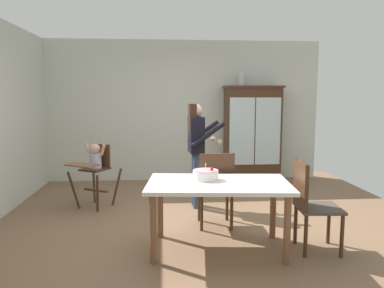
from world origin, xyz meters
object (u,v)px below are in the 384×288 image
at_px(ceramic_vase, 241,79).
at_px(dining_table, 218,191).
at_px(high_chair_with_toddler, 95,164).
at_px(dining_chair_right_end, 309,200).
at_px(china_cabinet, 252,134).
at_px(adult_person, 197,142).
at_px(dining_chair_far_side, 216,185).
at_px(birthday_cake, 206,175).

xyz_separation_m(ceramic_vase, dining_table, (-0.91, -3.21, -1.31)).
bearing_deg(high_chair_with_toddler, dining_table, -16.23).
bearing_deg(dining_chair_right_end, dining_table, 88.72).
bearing_deg(china_cabinet, high_chair_with_toddler, -150.87).
relative_size(high_chair_with_toddler, adult_person, 0.62).
height_order(ceramic_vase, dining_table, ceramic_vase).
bearing_deg(dining_table, high_chair_with_toddler, 133.02).
xyz_separation_m(high_chair_with_toddler, dining_chair_far_side, (1.65, -1.04, -0.10)).
distance_m(china_cabinet, ceramic_vase, 1.05).
bearing_deg(dining_table, dining_chair_far_side, 83.67).
relative_size(ceramic_vase, adult_person, 0.18).
xyz_separation_m(ceramic_vase, high_chair_with_toddler, (-2.49, -1.52, -1.30)).
bearing_deg(dining_table, birthday_cake, 133.72).
bearing_deg(dining_chair_right_end, high_chair_with_toddler, 59.32).
bearing_deg(china_cabinet, dining_table, -109.64).
distance_m(china_cabinet, dining_chair_far_side, 2.79).
distance_m(ceramic_vase, dining_chair_right_end, 3.59).
distance_m(high_chair_with_toddler, dining_chair_far_side, 1.95).
distance_m(adult_person, birthday_cake, 1.47).
bearing_deg(china_cabinet, dining_chair_far_side, -112.76).
distance_m(high_chair_with_toddler, dining_chair_right_end, 3.10).
bearing_deg(adult_person, dining_chair_right_end, -152.03).
relative_size(china_cabinet, birthday_cake, 6.55).
xyz_separation_m(china_cabinet, adult_person, (-1.23, -1.62, 0.05)).
height_order(china_cabinet, dining_chair_far_side, china_cabinet).
height_order(adult_person, dining_chair_far_side, adult_person).
bearing_deg(dining_table, ceramic_vase, 74.10).
bearing_deg(china_cabinet, dining_chair_right_end, -93.21).
xyz_separation_m(dining_table, birthday_cake, (-0.12, 0.13, 0.15)).
relative_size(china_cabinet, adult_person, 1.20).
distance_m(ceramic_vase, dining_table, 3.58).
height_order(adult_person, birthday_cake, adult_person).
relative_size(china_cabinet, dining_table, 1.17).
bearing_deg(ceramic_vase, birthday_cake, -108.56).
bearing_deg(dining_chair_far_side, high_chair_with_toddler, -30.94).
height_order(china_cabinet, high_chair_with_toddler, china_cabinet).
bearing_deg(china_cabinet, ceramic_vase, 179.08).
height_order(china_cabinet, ceramic_vase, ceramic_vase).
bearing_deg(dining_chair_far_side, dining_chair_right_end, 141.16).
xyz_separation_m(dining_chair_far_side, dining_chair_right_end, (0.89, -0.75, 0.00)).
bearing_deg(dining_chair_far_side, dining_table, 84.96).
distance_m(china_cabinet, high_chair_with_toddler, 3.12).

